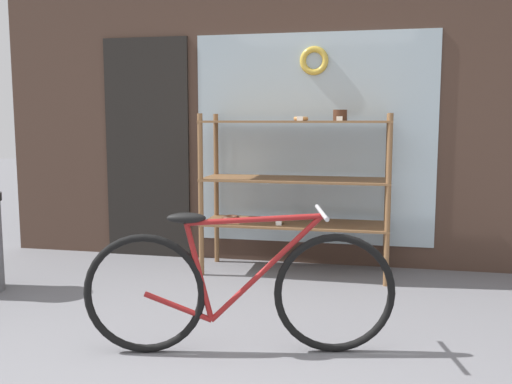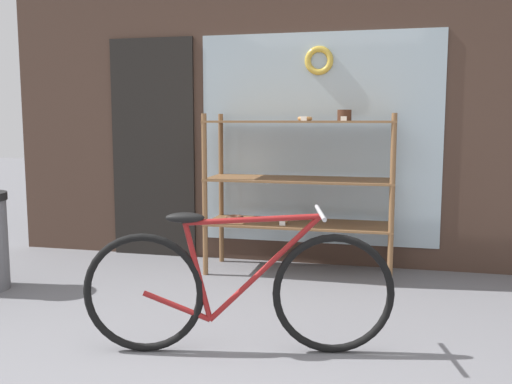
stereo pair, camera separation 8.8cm
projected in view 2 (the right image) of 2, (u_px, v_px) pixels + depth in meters
storefront_facade at (293, 100)px, 5.20m from camera, size 5.69×0.13×3.07m
display_case at (299, 178)px, 4.87m from camera, size 1.59×0.52×1.41m
bicycle at (237, 289)px, 3.24m from camera, size 1.75×0.54×0.83m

